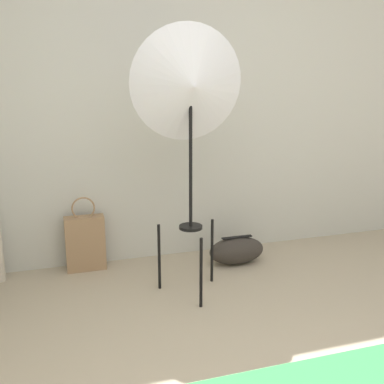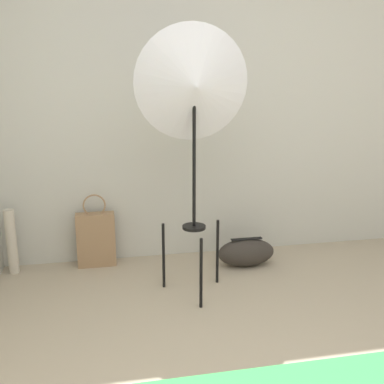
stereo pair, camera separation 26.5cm
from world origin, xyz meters
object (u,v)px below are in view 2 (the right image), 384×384
object	(u,v)px
tote_bag	(96,239)
duffel_bag	(246,252)
photo_umbrella	(194,87)
paper_roll	(11,242)

from	to	relation	value
tote_bag	duffel_bag	distance (m)	1.15
photo_umbrella	paper_roll	size ratio (longest dim) A/B	3.56
tote_bag	duffel_bag	world-z (taller)	tote_bag
tote_bag	duffel_bag	size ratio (longest dim) A/B	1.28
duffel_bag	paper_roll	bearing A→B (deg)	173.08
photo_umbrella	tote_bag	xyz separation A→B (m)	(-0.64, 0.58, -1.13)
photo_umbrella	paper_roll	xyz separation A→B (m)	(-1.25, 0.56, -1.11)
photo_umbrella	paper_roll	distance (m)	1.76
photo_umbrella	duffel_bag	xyz separation A→B (m)	(0.48, 0.35, -1.24)
paper_roll	tote_bag	bearing A→B (deg)	2.23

